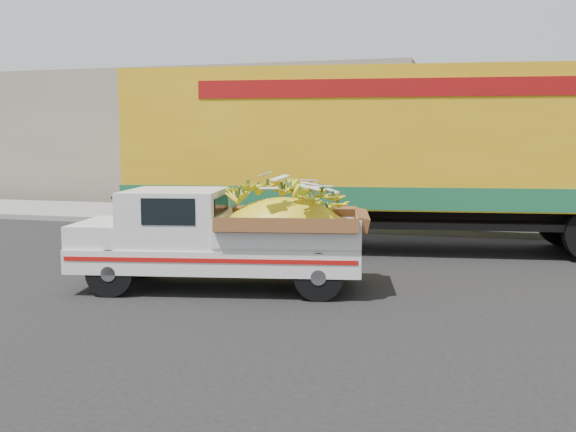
# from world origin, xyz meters

# --- Properties ---
(ground) EXTENTS (100.00, 100.00, 0.00)m
(ground) POSITION_xyz_m (0.00, 0.00, 0.00)
(ground) COLOR black
(ground) RESTS_ON ground
(curb) EXTENTS (60.00, 0.25, 0.15)m
(curb) POSITION_xyz_m (0.00, 7.22, 0.07)
(curb) COLOR gray
(curb) RESTS_ON ground
(sidewalk) EXTENTS (60.00, 4.00, 0.14)m
(sidewalk) POSITION_xyz_m (0.00, 9.32, 0.07)
(sidewalk) COLOR gray
(sidewalk) RESTS_ON ground
(building_left) EXTENTS (18.00, 6.00, 5.00)m
(building_left) POSITION_xyz_m (-8.00, 15.22, 2.50)
(building_left) COLOR gray
(building_left) RESTS_ON ground
(pickup_truck) EXTENTS (4.69, 2.44, 1.57)m
(pickup_truck) POSITION_xyz_m (-0.63, 0.38, 0.84)
(pickup_truck) COLOR black
(pickup_truck) RESTS_ON ground
(semi_trailer) EXTENTS (12.05, 4.09, 3.80)m
(semi_trailer) POSITION_xyz_m (1.60, 4.78, 2.12)
(semi_trailer) COLOR black
(semi_trailer) RESTS_ON ground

